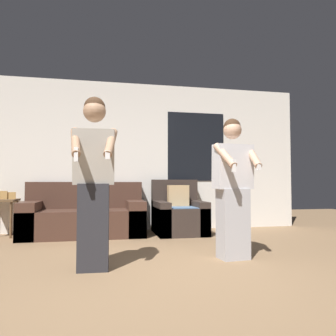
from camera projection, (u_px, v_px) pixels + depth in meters
The scene contains 7 objects.
ground_plane at pixel (167, 286), 2.70m from camera, with size 14.00×14.00×0.00m, color #846647.
wall_back at pixel (133, 156), 6.01m from camera, with size 6.43×0.07×2.70m.
couch at pixel (84, 217), 5.34m from camera, with size 1.92×0.89×0.88m.
armchair at pixel (179, 215), 5.60m from camera, with size 0.82×0.95×0.92m.
side_table at pixel (3, 205), 5.26m from camera, with size 0.43×0.48×0.75m.
person_left at pixel (94, 180), 3.24m from camera, with size 0.46×0.49×1.72m.
person_right at pixel (233, 188), 3.73m from camera, with size 0.49×0.49×1.60m.
Camera 1 is at (-0.54, -2.69, 0.85)m, focal length 35.00 mm.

